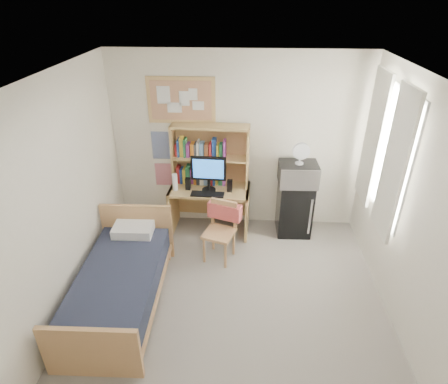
# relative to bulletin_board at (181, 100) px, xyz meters

# --- Properties ---
(floor) EXTENTS (3.60, 4.20, 0.02)m
(floor) POSITION_rel_bulletin_board_xyz_m (0.78, -2.08, -1.93)
(floor) COLOR gray
(floor) RESTS_ON ground
(ceiling) EXTENTS (3.60, 4.20, 0.02)m
(ceiling) POSITION_rel_bulletin_board_xyz_m (0.78, -2.08, 0.68)
(ceiling) COLOR white
(ceiling) RESTS_ON wall_back
(wall_back) EXTENTS (3.60, 0.04, 2.60)m
(wall_back) POSITION_rel_bulletin_board_xyz_m (0.78, 0.02, -0.62)
(wall_back) COLOR white
(wall_back) RESTS_ON floor
(wall_left) EXTENTS (0.04, 4.20, 2.60)m
(wall_left) POSITION_rel_bulletin_board_xyz_m (-1.02, -2.08, -0.62)
(wall_left) COLOR white
(wall_left) RESTS_ON floor
(wall_right) EXTENTS (0.04, 4.20, 2.60)m
(wall_right) POSITION_rel_bulletin_board_xyz_m (2.58, -2.08, -0.62)
(wall_right) COLOR white
(wall_right) RESTS_ON floor
(window_unit) EXTENTS (0.10, 1.40, 1.70)m
(window_unit) POSITION_rel_bulletin_board_xyz_m (2.53, -0.88, -0.32)
(window_unit) COLOR white
(window_unit) RESTS_ON wall_right
(curtain_left) EXTENTS (0.04, 0.55, 1.70)m
(curtain_left) POSITION_rel_bulletin_board_xyz_m (2.50, -1.28, -0.32)
(curtain_left) COLOR white
(curtain_left) RESTS_ON wall_right
(curtain_right) EXTENTS (0.04, 0.55, 1.70)m
(curtain_right) POSITION_rel_bulletin_board_xyz_m (2.50, -0.48, -0.32)
(curtain_right) COLOR white
(curtain_right) RESTS_ON wall_right
(bulletin_board) EXTENTS (0.94, 0.03, 0.64)m
(bulletin_board) POSITION_rel_bulletin_board_xyz_m (0.00, 0.00, 0.00)
(bulletin_board) COLOR tan
(bulletin_board) RESTS_ON wall_back
(poster_wave) EXTENTS (0.30, 0.01, 0.42)m
(poster_wave) POSITION_rel_bulletin_board_xyz_m (-0.32, 0.01, -0.67)
(poster_wave) COLOR navy
(poster_wave) RESTS_ON wall_back
(poster_japan) EXTENTS (0.28, 0.01, 0.36)m
(poster_japan) POSITION_rel_bulletin_board_xyz_m (-0.32, 0.01, -1.14)
(poster_japan) COLOR #C32242
(poster_japan) RESTS_ON wall_back
(desk) EXTENTS (1.18, 0.63, 0.72)m
(desk) POSITION_rel_bulletin_board_xyz_m (0.39, -0.29, -1.56)
(desk) COLOR tan
(desk) RESTS_ON floor
(desk_chair) EXTENTS (0.53, 0.53, 0.83)m
(desk_chair) POSITION_rel_bulletin_board_xyz_m (0.58, -0.97, -1.50)
(desk_chair) COLOR tan
(desk_chair) RESTS_ON floor
(mini_fridge) EXTENTS (0.50, 0.50, 0.82)m
(mini_fridge) POSITION_rel_bulletin_board_xyz_m (1.65, -0.25, -1.51)
(mini_fridge) COLOR black
(mini_fridge) RESTS_ON floor
(bed) EXTENTS (0.93, 1.81, 0.49)m
(bed) POSITION_rel_bulletin_board_xyz_m (-0.50, -1.89, -1.67)
(bed) COLOR #1C2133
(bed) RESTS_ON floor
(hutch) EXTENTS (1.11, 0.33, 0.90)m
(hutch) POSITION_rel_bulletin_board_xyz_m (0.40, -0.14, -0.75)
(hutch) COLOR tan
(hutch) RESTS_ON desk
(monitor) EXTENTS (0.49, 0.06, 0.52)m
(monitor) POSITION_rel_bulletin_board_xyz_m (0.39, -0.35, -0.94)
(monitor) COLOR black
(monitor) RESTS_ON desk
(keyboard) EXTENTS (0.47, 0.17, 0.02)m
(keyboard) POSITION_rel_bulletin_board_xyz_m (0.38, -0.49, -1.19)
(keyboard) COLOR black
(keyboard) RESTS_ON desk
(speaker_left) EXTENTS (0.08, 0.08, 0.18)m
(speaker_left) POSITION_rel_bulletin_board_xyz_m (0.09, -0.34, -1.11)
(speaker_left) COLOR black
(speaker_left) RESTS_ON desk
(speaker_right) EXTENTS (0.08, 0.08, 0.18)m
(speaker_right) POSITION_rel_bulletin_board_xyz_m (0.69, -0.37, -1.11)
(speaker_right) COLOR black
(speaker_right) RESTS_ON desk
(water_bottle) EXTENTS (0.08, 0.08, 0.25)m
(water_bottle) POSITION_rel_bulletin_board_xyz_m (-0.09, -0.37, -1.07)
(water_bottle) COLOR white
(water_bottle) RESTS_ON desk
(hoodie) EXTENTS (0.48, 0.28, 0.22)m
(hoodie) POSITION_rel_bulletin_board_xyz_m (0.64, -0.78, -1.27)
(hoodie) COLOR #D55551
(hoodie) RESTS_ON desk_chair
(microwave) EXTENTS (0.54, 0.42, 0.31)m
(microwave) POSITION_rel_bulletin_board_xyz_m (1.65, -0.27, -0.94)
(microwave) COLOR silver
(microwave) RESTS_ON mini_fridge
(desk_fan) EXTENTS (0.24, 0.24, 0.29)m
(desk_fan) POSITION_rel_bulletin_board_xyz_m (1.65, -0.27, -0.64)
(desk_fan) COLOR white
(desk_fan) RESTS_ON microwave
(pillow) EXTENTS (0.50, 0.36, 0.12)m
(pillow) POSITION_rel_bulletin_board_xyz_m (-0.51, -1.14, -1.37)
(pillow) COLOR white
(pillow) RESTS_ON bed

